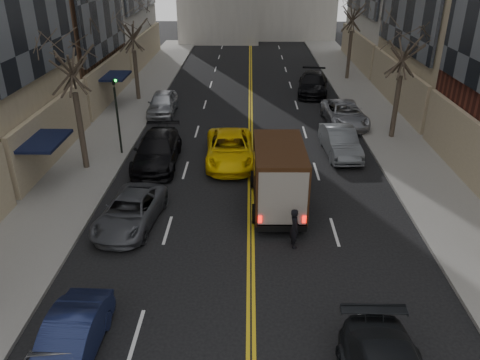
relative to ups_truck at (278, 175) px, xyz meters
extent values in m
cube|color=slate|center=(-10.20, 10.78, -1.49)|extent=(4.00, 66.00, 0.15)
cube|color=slate|center=(7.80, 10.78, -1.49)|extent=(4.00, 66.00, 0.15)
cube|color=black|center=(-11.20, 1.78, 0.84)|extent=(2.00, 3.00, 0.15)
cube|color=black|center=(-12.10, 1.78, -0.21)|extent=(0.20, 3.00, 2.50)
cube|color=black|center=(-11.20, 14.78, 0.84)|extent=(2.00, 3.00, 0.15)
cube|color=black|center=(-12.10, 14.78, -0.21)|extent=(0.20, 3.00, 2.50)
cylinder|color=#382D23|center=(-10.00, 3.78, 0.61)|extent=(0.30, 0.30, 4.05)
cylinder|color=#382D23|center=(-10.00, 16.78, 0.43)|extent=(0.30, 0.30, 3.69)
cylinder|color=#382D23|center=(7.60, 8.78, 0.48)|extent=(0.30, 0.30, 3.78)
cylinder|color=#382D23|center=(7.60, 23.78, 0.66)|extent=(0.30, 0.30, 4.14)
cylinder|color=black|center=(-8.60, 5.78, 0.49)|extent=(0.12, 0.12, 3.80)
imported|color=black|center=(-8.60, 5.78, 2.84)|extent=(0.15, 0.18, 0.90)
sphere|color=#0CE526|center=(-8.45, 5.68, 2.79)|extent=(0.14, 0.14, 0.14)
cube|color=black|center=(0.00, 0.00, -1.08)|extent=(2.04, 5.70, 0.27)
cube|color=black|center=(-0.03, 2.08, -0.19)|extent=(2.11, 1.54, 1.86)
cube|color=black|center=(0.01, -0.49, 0.21)|extent=(2.20, 4.38, 2.66)
cube|color=black|center=(0.04, -2.73, -1.08)|extent=(2.04, 0.19, 0.27)
cube|color=red|center=(-0.84, -2.76, -0.68)|extent=(0.16, 0.06, 0.31)
cube|color=red|center=(0.93, -2.73, -0.68)|extent=(0.16, 0.06, 0.31)
cube|color=gold|center=(-1.07, -0.46, 0.74)|extent=(0.05, 0.80, 0.80)
cube|color=gold|center=(1.09, -0.43, 0.74)|extent=(0.05, 0.80, 0.80)
cylinder|color=black|center=(-1.08, 1.84, -1.14)|extent=(0.26, 0.85, 0.85)
cylinder|color=black|center=(1.02, 1.88, -1.14)|extent=(0.26, 0.85, 0.85)
cylinder|color=black|center=(-1.02, -1.53, -1.14)|extent=(0.26, 0.85, 0.85)
cylinder|color=black|center=(1.07, -1.49, -1.14)|extent=(0.26, 0.85, 0.85)
cube|color=black|center=(2.25, -10.33, -0.13)|extent=(0.13, 0.04, 0.09)
cube|color=blue|center=(2.25, -10.36, -0.13)|extent=(0.10, 0.01, 0.06)
imported|color=yellow|center=(-2.35, 4.93, -0.79)|extent=(2.87, 5.72, 1.55)
imported|color=black|center=(0.50, -3.30, -0.73)|extent=(0.48, 0.66, 1.66)
imported|color=#131A3C|center=(-6.31, -9.15, -0.90)|extent=(1.50, 4.04, 1.32)
imported|color=#45474C|center=(-6.30, -1.82, -0.91)|extent=(2.70, 4.91, 1.30)
imported|color=black|center=(-6.30, 4.56, -0.76)|extent=(2.40, 5.62, 1.62)
imported|color=#B0B3B9|center=(-7.50, 13.43, -0.77)|extent=(1.97, 4.70, 1.59)
imported|color=#54585C|center=(3.90, 6.12, -0.79)|extent=(1.91, 4.77, 1.54)
imported|color=#B4B6BD|center=(5.10, 11.40, -0.82)|extent=(2.78, 5.50, 1.49)
imported|color=black|center=(3.90, 19.03, -0.74)|extent=(3.06, 5.94, 1.65)
camera|label=1|loc=(-1.32, -18.87, 8.94)|focal=35.00mm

